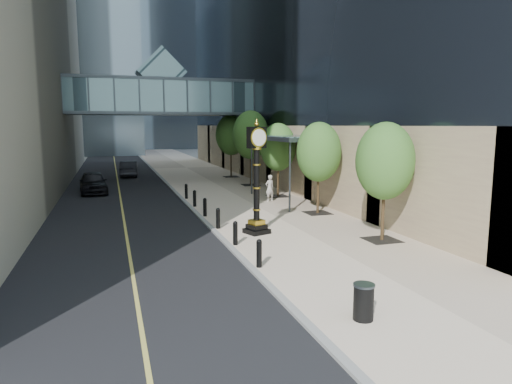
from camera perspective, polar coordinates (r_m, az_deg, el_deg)
ground at (r=16.51m, az=10.57°, el=-9.55°), size 320.00×320.00×0.00m
road at (r=54.03m, az=-17.10°, el=2.64°), size 8.00×180.00×0.02m
sidewalk at (r=54.69m, az=-8.69°, el=3.00°), size 8.00×180.00×0.06m
curb at (r=54.21m, az=-12.87°, el=2.85°), size 0.25×180.00×0.07m
distant_tower_c at (r=136.59m, az=-17.78°, el=19.57°), size 22.00×22.00×65.00m
skywalk at (r=42.12m, az=-11.76°, el=11.82°), size 17.00×4.20×5.80m
entrance_canopy at (r=29.91m, az=3.92°, el=6.72°), size 3.00×8.00×4.38m
bollard_row at (r=23.73m, az=-5.64°, el=-2.68°), size 0.20×16.20×0.90m
street_trees at (r=33.68m, az=1.61°, el=6.35°), size 3.01×28.70×6.19m
street_clock at (r=20.85m, az=0.07°, el=0.76°), size 1.23×1.23×5.12m
trash_bin at (r=12.36m, az=13.28°, el=-13.35°), size 0.60×0.60×0.90m
pedestrian at (r=30.03m, az=1.72°, el=0.50°), size 0.73×0.58×1.75m
car_near at (r=35.98m, az=-19.69°, el=1.14°), size 2.22×4.83×1.60m
car_far at (r=46.74m, az=-15.61°, el=2.82°), size 1.90×4.70×1.52m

